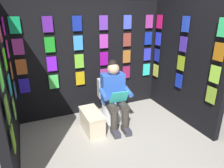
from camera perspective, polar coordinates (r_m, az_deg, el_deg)
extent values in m
plane|color=#9E998E|center=(2.96, 6.90, -22.36)|extent=(30.00, 30.00, 0.00)
cube|color=black|center=(3.99, -6.05, 6.93)|extent=(2.96, 0.10, 2.16)
cube|color=#2416AE|center=(3.83, -23.46, -0.45)|extent=(0.17, 0.01, 0.26)
cube|color=#45CA51|center=(3.86, -16.10, 0.58)|extent=(0.17, 0.01, 0.26)
cube|color=gold|center=(3.94, -8.94, 1.58)|extent=(0.17, 0.01, 0.26)
cube|color=#A13589|center=(4.09, -2.19, 2.50)|extent=(0.17, 0.01, 0.26)
cube|color=#9A1E53|center=(4.28, 4.04, 3.32)|extent=(0.17, 0.01, 0.26)
cube|color=#2ED2C9|center=(4.53, 9.66, 4.02)|extent=(0.17, 0.01, 0.26)
cube|color=#A55121|center=(3.74, -24.18, 4.41)|extent=(0.17, 0.01, 0.26)
cube|color=#7C1AE2|center=(3.76, -16.60, 5.45)|extent=(0.17, 0.01, 0.26)
cube|color=#73CA32|center=(3.85, -9.22, 6.36)|extent=(0.17, 0.01, 0.26)
cube|color=#920F9B|center=(3.99, -2.25, 7.13)|extent=(0.17, 0.01, 0.26)
cube|color=#B4692A|center=(4.20, 4.15, 7.74)|extent=(0.17, 0.01, 0.26)
cube|color=#3137CE|center=(4.45, 9.92, 8.21)|extent=(0.17, 0.01, 0.26)
cube|color=#912E7F|center=(3.67, -24.94, 9.49)|extent=(0.17, 0.01, 0.26)
cube|color=#1A9521|center=(3.69, -17.13, 10.52)|extent=(0.17, 0.01, 0.26)
cube|color=#3893E6|center=(3.78, -9.51, 11.35)|extent=(0.17, 0.01, 0.26)
cube|color=#B83BB8|center=(3.93, -2.32, 11.94)|extent=(0.17, 0.01, 0.26)
cube|color=brown|center=(4.14, 4.27, 12.33)|extent=(0.17, 0.01, 0.26)
cube|color=#162DAB|center=(4.39, 10.19, 12.53)|extent=(0.17, 0.01, 0.26)
cube|color=#109050|center=(3.63, -25.76, 14.71)|extent=(0.17, 0.01, 0.26)
cube|color=#561D91|center=(3.65, -17.70, 15.75)|extent=(0.17, 0.01, 0.26)
cube|color=#13289D|center=(3.74, -9.82, 16.47)|extent=(0.17, 0.01, 0.26)
cube|color=#6835B5|center=(3.90, -2.39, 16.88)|extent=(0.17, 0.01, 0.26)
cube|color=#4759EB|center=(4.10, 4.40, 17.01)|extent=(0.17, 0.01, 0.26)
cube|color=#9F3595|center=(4.36, 10.47, 16.95)|extent=(0.17, 0.01, 0.26)
cube|color=black|center=(3.92, 19.76, 5.60)|extent=(0.10, 1.81, 2.16)
cube|color=gold|center=(4.50, 12.21, 3.74)|extent=(0.01, 0.17, 0.26)
cube|color=#162EB0|center=(3.96, 18.29, 0.87)|extent=(0.01, 0.17, 0.26)
cube|color=#80A72F|center=(3.49, 26.13, -2.85)|extent=(0.01, 0.17, 0.26)
cube|color=navy|center=(4.42, 12.54, 7.95)|extent=(0.01, 0.17, 0.26)
cube|color=#8DAC1F|center=(3.87, 18.84, 5.60)|extent=(0.01, 0.17, 0.26)
cube|color=#97D93C|center=(3.38, 27.01, 2.44)|extent=(0.01, 0.17, 0.26)
cube|color=#2B36E3|center=(4.36, 12.88, 12.30)|extent=(0.01, 0.17, 0.26)
cube|color=#432BA4|center=(3.80, 19.43, 10.53)|extent=(0.01, 0.17, 0.26)
cube|color=#A86413|center=(3.31, 27.94, 8.01)|extent=(0.01, 0.17, 0.26)
cube|color=#E21362|center=(4.33, 13.25, 16.73)|extent=(0.01, 0.17, 0.26)
cube|color=#213EBE|center=(3.76, 20.05, 15.60)|extent=(0.01, 0.17, 0.26)
cube|color=#31C56A|center=(3.27, 28.94, 13.79)|extent=(0.01, 0.17, 0.26)
cube|color=black|center=(2.92, -28.46, -0.59)|extent=(0.10, 1.81, 2.16)
cube|color=#62A117|center=(2.39, -26.06, -13.64)|extent=(0.01, 0.17, 0.26)
cube|color=#63B53A|center=(3.03, -25.82, -6.24)|extent=(0.01, 0.17, 0.26)
cube|color=#3877B9|center=(3.71, -25.66, -1.48)|extent=(0.01, 0.17, 0.26)
cube|color=#5C952B|center=(2.23, -27.40, -6.32)|extent=(0.01, 0.17, 0.26)
cube|color=#1BABA7|center=(2.91, -26.83, -0.23)|extent=(0.01, 0.17, 0.26)
cube|color=#BC6236|center=(3.61, -26.48, 3.52)|extent=(0.01, 0.17, 0.26)
cube|color=#51EE41|center=(2.11, -28.87, 1.96)|extent=(0.01, 0.17, 0.26)
cube|color=#57EF1C|center=(2.82, -27.92, 6.22)|extent=(0.01, 0.17, 0.26)
cube|color=#E438D0|center=(3.54, -27.34, 8.77)|extent=(0.01, 0.17, 0.26)
cube|color=#A7354E|center=(2.77, -29.09, 13.00)|extent=(0.01, 0.17, 0.26)
cube|color=#CF11CC|center=(3.50, -28.26, 14.18)|extent=(0.01, 0.17, 0.26)
cylinder|color=white|center=(3.84, 0.00, -7.61)|extent=(0.38, 0.38, 0.40)
cylinder|color=white|center=(3.74, 0.00, -4.74)|extent=(0.41, 0.41, 0.02)
cube|color=white|center=(3.91, -1.20, -0.97)|extent=(0.39, 0.21, 0.36)
cylinder|color=white|center=(3.83, -0.80, -1.43)|extent=(0.39, 0.10, 0.39)
cube|color=blue|center=(3.61, 0.19, -1.02)|extent=(0.42, 0.26, 0.52)
sphere|color=tan|center=(3.47, 0.36, 4.27)|extent=(0.21, 0.21, 0.21)
sphere|color=black|center=(3.48, 0.20, 5.48)|extent=(0.17, 0.17, 0.17)
cylinder|color=#38332D|center=(3.57, 2.75, -5.61)|extent=(0.19, 0.41, 0.15)
cylinder|color=#38332D|center=(3.51, -0.32, -6.07)|extent=(0.19, 0.41, 0.15)
cylinder|color=#38332D|center=(3.53, 3.75, -10.14)|extent=(0.12, 0.12, 0.42)
cylinder|color=#38332D|center=(3.47, 0.63, -10.69)|extent=(0.12, 0.12, 0.42)
cube|color=#33333D|center=(3.57, 4.05, -12.91)|extent=(0.13, 0.27, 0.09)
cube|color=#33333D|center=(3.51, 0.94, -13.50)|extent=(0.13, 0.27, 0.09)
cylinder|color=blue|center=(3.54, 4.50, -2.01)|extent=(0.11, 0.32, 0.13)
cylinder|color=blue|center=(3.40, -2.36, -2.90)|extent=(0.11, 0.32, 0.13)
cube|color=#37D8CC|center=(3.33, 2.06, -3.71)|extent=(0.31, 0.16, 0.23)
cube|color=beige|center=(3.57, -5.67, -10.64)|extent=(0.28, 0.58, 0.34)
cube|color=beige|center=(3.47, -5.77, -8.03)|extent=(0.30, 0.61, 0.03)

